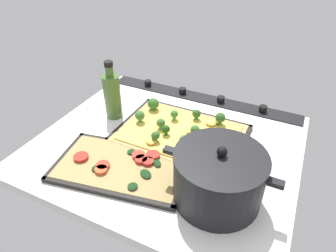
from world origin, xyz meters
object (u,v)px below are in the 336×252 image
at_px(cooking_pot, 218,177).
at_px(oil_bottle, 112,95).
at_px(veggie_pizza_back, 121,165).
at_px(broccoli_pizza, 181,131).
at_px(baking_tray_back, 121,168).
at_px(baking_tray_front, 180,135).

distance_m(cooking_pot, oil_bottle, 0.49).
xyz_separation_m(veggie_pizza_back, cooking_pot, (-0.27, -0.02, 0.06)).
height_order(cooking_pot, oil_bottle, oil_bottle).
bearing_deg(cooking_pot, oil_bottle, -24.69).
xyz_separation_m(broccoli_pizza, baking_tray_back, (0.09, 0.21, -0.02)).
xyz_separation_m(baking_tray_front, broccoli_pizza, (-0.00, -0.00, 0.02)).
xyz_separation_m(baking_tray_back, veggie_pizza_back, (-0.00, -0.00, 0.01)).
height_order(baking_tray_back, veggie_pizza_back, veggie_pizza_back).
bearing_deg(oil_bottle, cooking_pot, 155.31).
height_order(baking_tray_front, oil_bottle, oil_bottle).
distance_m(veggie_pizza_back, oil_bottle, 0.29).
bearing_deg(broccoli_pizza, baking_tray_front, 74.60).
relative_size(baking_tray_back, cooking_pot, 1.38).
distance_m(broccoli_pizza, veggie_pizza_back, 0.23).
distance_m(broccoli_pizza, oil_bottle, 0.27).
xyz_separation_m(cooking_pot, oil_bottle, (0.44, -0.20, 0.02)).
bearing_deg(baking_tray_front, cooking_pot, 133.51).
bearing_deg(baking_tray_back, oil_bottle, -52.38).
relative_size(baking_tray_front, cooking_pot, 1.40).
xyz_separation_m(baking_tray_front, cooking_pot, (-0.18, 0.19, 0.06)).
bearing_deg(veggie_pizza_back, broccoli_pizza, -113.05).
relative_size(baking_tray_front, baking_tray_back, 1.01).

